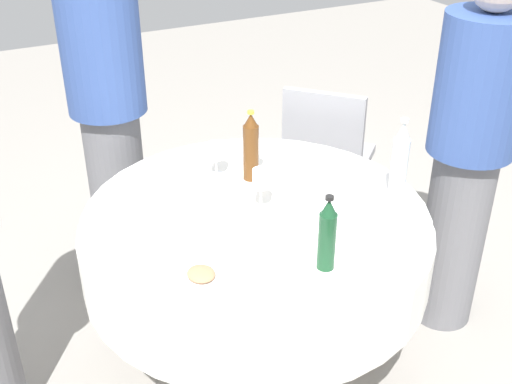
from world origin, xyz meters
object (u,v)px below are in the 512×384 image
plate_east (201,278)px  chair_rear (326,152)px  dining_table (256,245)px  wine_glass_inner (261,181)px  wine_glass_left (216,153)px  plate_west (346,218)px  bottle_brown_north (251,148)px  person_front (469,153)px  bottle_dark_green_front (327,235)px  plate_right (181,198)px  person_outer (108,104)px  bottle_clear_outer (400,161)px

plate_east → chair_rear: (0.96, -1.09, -0.23)m
dining_table → wine_glass_inner: (0.01, -0.02, 0.26)m
wine_glass_left → plate_west: (-0.52, -0.27, -0.09)m
wine_glass_inner → chair_rear: (0.67, -0.72, -0.33)m
wine_glass_left → plate_west: 0.59m
bottle_brown_north → person_front: bearing=-112.6°
plate_east → person_front: (0.18, -1.24, 0.07)m
chair_rear → plate_west: bearing=-71.4°
dining_table → wine_glass_left: bearing=2.5°
wine_glass_inner → chair_rear: wine_glass_inner is taller
bottle_dark_green_front → plate_west: bearing=-47.2°
plate_east → plate_right: (0.48, -0.12, -0.00)m
wine_glass_left → plate_west: wine_glass_left is taller
wine_glass_inner → person_outer: bearing=19.2°
wine_glass_left → chair_rear: (0.35, -0.76, -0.32)m
person_front → bottle_dark_green_front: bearing=-64.1°
plate_east → plate_west: (0.09, -0.59, -0.00)m
person_outer → plate_east: bearing=-110.7°
bottle_clear_outer → plate_right: bottle_clear_outer is taller
bottle_clear_outer → wine_glass_left: (0.46, 0.53, -0.05)m
dining_table → wine_glass_inner: wine_glass_inner is taller
bottle_dark_green_front → plate_west: 0.32m
bottle_dark_green_front → plate_right: bottle_dark_green_front is taller
person_front → chair_rear: person_front is taller
wine_glass_inner → person_front: person_front is taller
wine_glass_inner → person_front: (-0.11, -0.87, -0.04)m
bottle_brown_north → plate_east: 0.69m
dining_table → bottle_brown_north: 0.38m
plate_east → plate_west: plate_east is taller
dining_table → person_outer: bearing=17.8°
dining_table → plate_west: 0.36m
wine_glass_inner → dining_table: bearing=104.1°
plate_east → bottle_brown_north: bearing=-39.9°
dining_table → person_front: size_ratio=0.82×
bottle_brown_north → wine_glass_inner: bearing=161.9°
bottle_brown_north → wine_glass_left: bottle_brown_north is taller
wine_glass_inner → chair_rear: size_ratio=0.18×
plate_right → chair_rear: bearing=-63.5°
wine_glass_left → person_front: size_ratio=0.09×
plate_west → person_front: person_front is taller
person_front → person_outer: size_ratio=0.93×
plate_right → person_front: person_front is taller
plate_right → wine_glass_inner: bearing=-128.3°
plate_right → chair_rear: size_ratio=0.27×
wine_glass_left → plate_right: wine_glass_left is taller
dining_table → plate_east: bearing=130.8°
bottle_clear_outer → dining_table: bearing=74.0°
dining_table → plate_right: size_ratio=5.43×
chair_rear → dining_table: bearing=-90.0°
plate_west → chair_rear: size_ratio=0.27×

